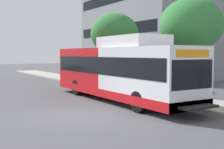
% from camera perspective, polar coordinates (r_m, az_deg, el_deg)
% --- Properties ---
extents(ground_plane, '(120.00, 120.00, 0.00)m').
position_cam_1_polar(ground_plane, '(20.42, -16.27, -3.76)').
color(ground_plane, '#4C4C51').
extents(sidewalk_curb, '(3.00, 56.00, 0.14)m').
position_cam_1_polar(sidewalk_curb, '(21.54, 3.51, -3.02)').
color(sidewalk_curb, '#A8A399').
rests_on(sidewalk_curb, ground).
extents(transit_bus, '(2.58, 12.25, 3.65)m').
position_cam_1_polar(transit_bus, '(17.10, 1.23, 0.65)').
color(transit_bus, white).
rests_on(transit_bus, ground).
extents(street_tree_near_stop, '(3.68, 3.68, 5.82)m').
position_cam_1_polar(street_tree_near_stop, '(18.08, 15.00, 9.18)').
color(street_tree_near_stop, '#4C3823').
rests_on(street_tree_near_stop, sidewalk_curb).
extents(street_tree_mid_block, '(3.96, 3.96, 5.90)m').
position_cam_1_polar(street_tree_mid_block, '(24.64, 0.50, 7.84)').
color(street_tree_mid_block, '#4C3823').
rests_on(street_tree_mid_block, sidewalk_curb).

